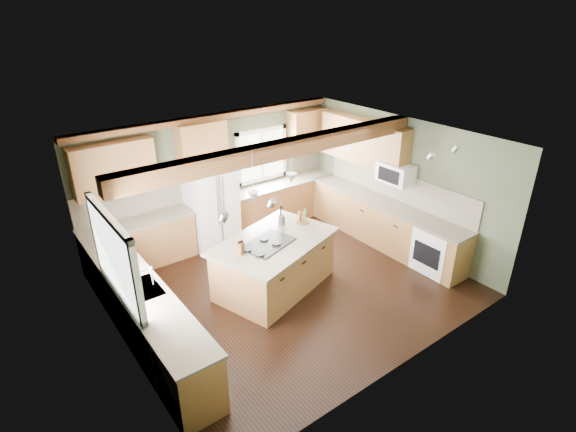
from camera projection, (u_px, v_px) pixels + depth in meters
floor at (287, 285)px, 7.95m from camera, size 5.60×5.60×0.00m
ceiling at (287, 142)px, 6.84m from camera, size 5.60×5.60×0.00m
wall_back at (214, 176)px, 9.20m from camera, size 5.60×0.00×5.60m
wall_left at (116, 274)px, 5.88m from camera, size 0.00×5.00×5.00m
wall_right at (400, 182)px, 8.91m from camera, size 0.00×5.00×5.00m
ceiling_beam at (283, 149)px, 6.96m from camera, size 5.55×0.26×0.26m
soffit_trim at (212, 117)px, 8.60m from camera, size 5.55×0.20×0.10m
backsplash_back at (215, 181)px, 9.23m from camera, size 5.58×0.03×0.58m
backsplash_right at (397, 186)px, 8.98m from camera, size 0.03×3.70×0.58m
base_cab_back_left at (140, 244)px, 8.38m from camera, size 2.02×0.60×0.88m
counter_back_left at (136, 222)px, 8.19m from camera, size 2.06×0.64×0.04m
base_cab_back_right at (282, 202)px, 10.16m from camera, size 2.62×0.60×0.88m
counter_back_right at (282, 183)px, 9.96m from camera, size 2.66×0.64×0.04m
base_cab_left at (146, 317)px, 6.44m from camera, size 0.60×3.70×0.88m
counter_left at (141, 290)px, 6.25m from camera, size 0.64×3.74×0.04m
base_cab_right at (384, 224)px, 9.15m from camera, size 0.60×3.70×0.88m
counter_right at (386, 203)px, 8.95m from camera, size 0.64×3.74×0.04m
upper_cab_back_left at (114, 168)px, 7.72m from camera, size 1.40×0.35×0.90m
upper_cab_over_fridge at (201, 140)px, 8.55m from camera, size 0.96×0.35×0.70m
upper_cab_right at (363, 142)px, 9.19m from camera, size 0.35×2.20×0.90m
upper_cab_back_corner at (307, 130)px, 10.04m from camera, size 0.90×0.35×0.90m
window_left at (113, 256)px, 5.82m from camera, size 0.04×1.60×1.05m
window_back at (261, 155)px, 9.70m from camera, size 1.10×0.04×1.00m
sink at (141, 290)px, 6.25m from camera, size 0.50×0.65×0.03m
faucet at (152, 277)px, 6.28m from camera, size 0.02×0.02×0.28m
dishwasher at (186, 370)px, 5.51m from camera, size 0.60×0.60×0.84m
oven at (437, 250)px, 8.21m from camera, size 0.60×0.72×0.84m
microwave at (396, 173)px, 8.65m from camera, size 0.40×0.70×0.38m
pendant_left at (253, 197)px, 6.75m from camera, size 0.18×0.18×0.16m
pendant_right at (291, 178)px, 7.47m from camera, size 0.18×0.18×0.16m
refrigerator at (211, 204)px, 8.94m from camera, size 0.90×0.74×1.80m
island at (274, 265)px, 7.73m from camera, size 2.25×1.75×0.88m
island_top at (274, 241)px, 7.53m from camera, size 2.41×1.91×0.04m
cooktop at (268, 243)px, 7.40m from camera, size 0.99×0.80×0.02m
knife_block at (241, 248)px, 7.08m from camera, size 0.14×0.13×0.19m
utensil_crock at (282, 220)px, 8.04m from camera, size 0.16×0.16×0.16m
bottle_tray at (302, 216)px, 8.10m from camera, size 0.30×0.30×0.23m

